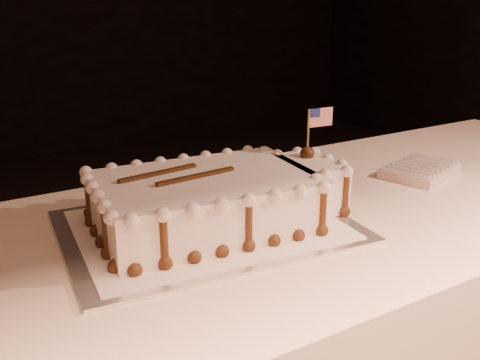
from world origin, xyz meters
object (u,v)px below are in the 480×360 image
side_plate (292,164)px  banquet_table (279,356)px  sheet_cake (220,198)px  napkin_stack (420,171)px  cake_board (207,226)px

side_plate → banquet_table: bearing=-129.5°
sheet_cake → side_plate: size_ratio=3.37×
banquet_table → napkin_stack: (0.47, 0.03, 0.39)m
banquet_table → sheet_cake: sheet_cake is taller
sheet_cake → side_plate: bearing=34.5°
cake_board → sheet_cake: bearing=0.2°
sheet_cake → napkin_stack: sheet_cake is taller
banquet_table → sheet_cake: (-0.15, 0.02, 0.44)m
banquet_table → cake_board: 0.42m
cake_board → napkin_stack: 0.65m
cake_board → sheet_cake: 0.07m
sheet_cake → side_plate: 0.46m
cake_board → side_plate: size_ratio=3.46×
sheet_cake → napkin_stack: bearing=1.3°
napkin_stack → side_plate: size_ratio=1.38×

